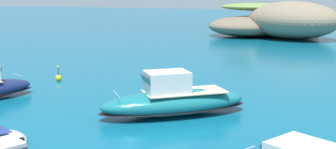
# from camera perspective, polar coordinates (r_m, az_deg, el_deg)

# --- Properties ---
(islet_large) EXTENTS (28.64, 28.84, 6.46)m
(islet_large) POSITION_cam_1_polar(r_m,az_deg,el_deg) (80.94, 14.17, 6.82)
(islet_large) COLOR #756651
(islet_large) RESTS_ON ground
(motorboat_teal) EXTENTS (9.30, 8.56, 2.87)m
(motorboat_teal) POSITION_cam_1_polar(r_m,az_deg,el_deg) (27.35, 0.72, -3.49)
(motorboat_teal) COLOR #19727A
(motorboat_teal) RESTS_ON ground
(dinghy_tender) EXTENTS (2.80, 2.27, 0.58)m
(dinghy_tender) POSITION_cam_1_polar(r_m,az_deg,el_deg) (24.18, -19.87, -7.88)
(dinghy_tender) COLOR #B2B2B2
(dinghy_tender) RESTS_ON ground
(channel_buoy) EXTENTS (0.56, 0.56, 1.48)m
(channel_buoy) POSITION_cam_1_polar(r_m,az_deg,el_deg) (39.29, -14.38, -0.38)
(channel_buoy) COLOR yellow
(channel_buoy) RESTS_ON ground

